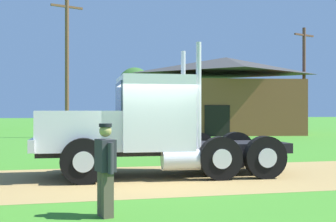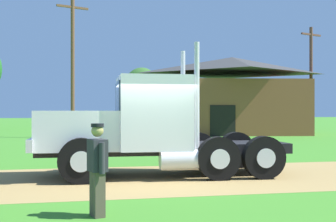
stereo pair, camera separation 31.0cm
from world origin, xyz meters
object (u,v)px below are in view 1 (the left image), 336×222
at_px(shed_building, 226,97).
at_px(utility_pole_near, 67,64).
at_px(visitor_by_barrel, 105,167).
at_px(truck_foreground_white, 141,128).
at_px(utility_pole_far, 304,77).

relative_size(shed_building, utility_pole_near, 1.25).
bearing_deg(visitor_by_barrel, truck_foreground_white, 73.25).
height_order(truck_foreground_white, utility_pole_near, utility_pole_near).
bearing_deg(visitor_by_barrel, shed_building, 65.60).
distance_m(visitor_by_barrel, utility_pole_near, 23.07).
relative_size(utility_pole_near, utility_pole_far, 1.09).
relative_size(truck_foreground_white, visitor_by_barrel, 4.47).
height_order(utility_pole_near, utility_pole_far, utility_pole_near).
bearing_deg(utility_pole_near, visitor_by_barrel, -88.27).
bearing_deg(truck_foreground_white, utility_pole_near, 96.48).
xyz_separation_m(shed_building, utility_pole_near, (-12.34, -3.00, 2.02)).
relative_size(truck_foreground_white, shed_building, 0.61).
relative_size(visitor_by_barrel, utility_pole_far, 0.19).
bearing_deg(utility_pole_near, truck_foreground_white, -83.52).
bearing_deg(utility_pole_far, utility_pole_near, -172.79).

